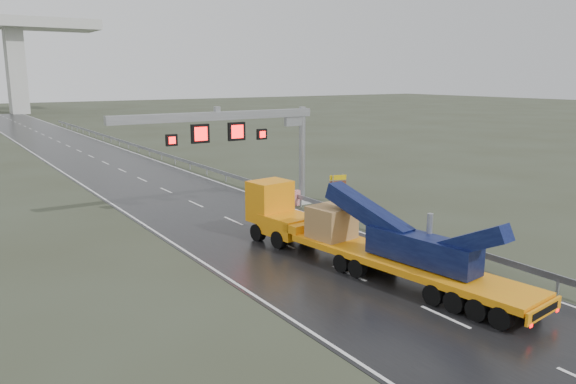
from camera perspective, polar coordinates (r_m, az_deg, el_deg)
ground at (r=24.97m, az=12.17°, el=-10.77°), size 400.00×400.00×0.00m
road at (r=59.18m, az=-16.50°, el=2.10°), size 11.00×200.00×0.02m
guardrail at (r=52.06m, az=-6.85°, el=2.01°), size 0.20×140.00×1.40m
sign_gantry at (r=39.02m, az=-4.36°, el=6.09°), size 14.90×1.20×7.42m
heavy_haul_truck at (r=28.76m, az=6.00°, el=-4.17°), size 4.66×17.64×4.11m
exit_sign_pair at (r=42.03m, az=5.09°, el=0.89°), size 1.25×0.46×2.22m
striped_barrier at (r=41.44m, az=0.77°, el=-0.61°), size 0.73×0.47×1.14m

